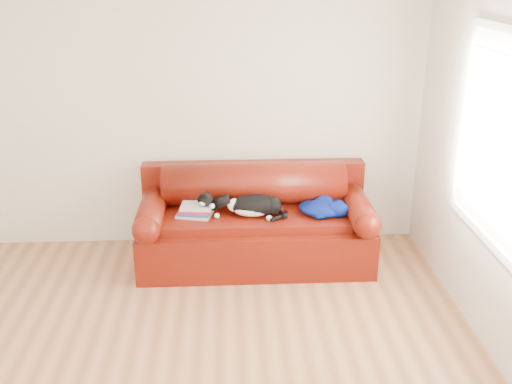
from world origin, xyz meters
TOP-DOWN VIEW (x-y plane):
  - ground at (0.00, 0.00)m, footprint 4.50×4.50m
  - room_shell at (0.12, 0.02)m, footprint 4.52×4.02m
  - sofa_base at (0.64, 1.49)m, footprint 2.10×0.90m
  - sofa_back at (0.64, 1.74)m, footprint 2.10×1.01m
  - book_stack at (0.10, 1.45)m, footprint 0.34×0.29m
  - cat at (0.63, 1.42)m, footprint 0.65×0.31m
  - blanket at (1.25, 1.42)m, footprint 0.44×0.36m

SIDE VIEW (x-z plane):
  - ground at x=0.00m, z-range 0.00..0.00m
  - sofa_base at x=0.64m, z-range -0.01..0.49m
  - sofa_back at x=0.64m, z-range 0.10..0.98m
  - book_stack at x=0.10m, z-range 0.50..0.60m
  - blanket at x=1.25m, z-range 0.49..0.63m
  - cat at x=0.63m, z-range 0.47..0.71m
  - room_shell at x=0.12m, z-range 0.36..2.97m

